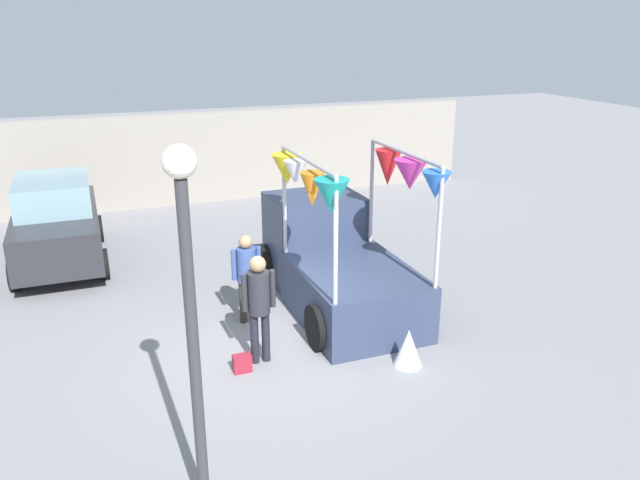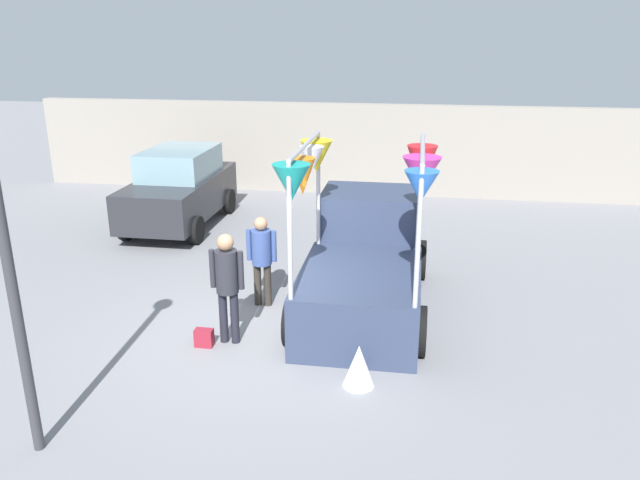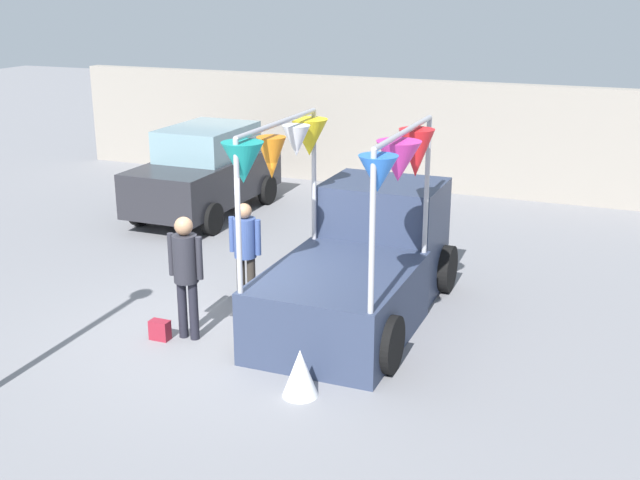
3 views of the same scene
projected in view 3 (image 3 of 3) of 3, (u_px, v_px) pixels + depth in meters
The scene contains 8 objects.
ground_plane at pixel (223, 334), 11.37m from camera, with size 60.00×60.00×0.00m, color slate.
vendor_truck at pixel (362, 256), 11.85m from camera, with size 2.50×4.12×3.01m.
parked_car at pixel (206, 171), 17.04m from camera, with size 1.88×4.00×1.88m.
person_customer at pixel (186, 266), 10.93m from camera, with size 0.53×0.34×1.76m.
person_vendor at pixel (245, 244), 12.15m from camera, with size 0.53×0.34×1.62m.
handbag at pixel (160, 330), 11.16m from camera, with size 0.28×0.16×0.28m, color maroon.
brick_boundary_wall at pixel (408, 134), 19.16m from camera, with size 18.00×0.36×2.60m, color gray.
folded_kite_bundle_white at pixel (300, 373), 9.59m from camera, with size 0.44×0.44×0.60m, color white.
Camera 3 is at (5.21, -9.13, 4.74)m, focal length 45.00 mm.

